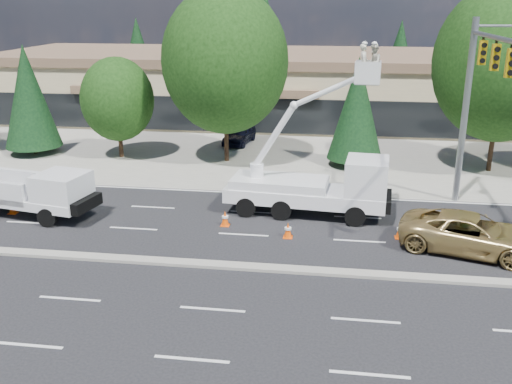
# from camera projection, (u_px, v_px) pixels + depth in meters

# --- Properties ---
(ground) EXTENTS (140.00, 140.00, 0.00)m
(ground) POSITION_uv_depth(u_px,v_px,m) (230.00, 267.00, 21.89)
(ground) COLOR black
(ground) RESTS_ON ground
(concrete_apron) EXTENTS (140.00, 22.00, 0.01)m
(concrete_apron) POSITION_uv_depth(u_px,v_px,m) (281.00, 144.00, 40.65)
(concrete_apron) COLOR gray
(concrete_apron) RESTS_ON ground
(road_median) EXTENTS (120.00, 0.55, 0.12)m
(road_median) POSITION_uv_depth(u_px,v_px,m) (230.00, 266.00, 21.87)
(road_median) COLOR gray
(road_median) RESTS_ON ground
(strip_mall) EXTENTS (50.40, 15.40, 5.50)m
(strip_mall) POSITION_uv_depth(u_px,v_px,m) (293.00, 84.00, 49.10)
(strip_mall) COLOR tan
(strip_mall) RESTS_ON ground
(tree_front_b) EXTENTS (3.61, 3.61, 7.12)m
(tree_front_b) POSITION_uv_depth(u_px,v_px,m) (29.00, 96.00, 36.86)
(tree_front_b) COLOR #332114
(tree_front_b) RESTS_ON ground
(tree_front_c) EXTENTS (4.63, 4.63, 6.42)m
(tree_front_c) POSITION_uv_depth(u_px,v_px,m) (117.00, 99.00, 36.08)
(tree_front_c) COLOR #332114
(tree_front_c) RESTS_ON ground
(tree_front_d) EXTENTS (7.68, 7.68, 10.66)m
(tree_front_d) POSITION_uv_depth(u_px,v_px,m) (225.00, 61.00, 34.36)
(tree_front_d) COLOR #332114
(tree_front_d) RESTS_ON ground
(tree_front_e) EXTENTS (3.37, 3.37, 6.64)m
(tree_front_e) POSITION_uv_depth(u_px,v_px,m) (357.00, 108.00, 34.16)
(tree_front_e) COLOR #332114
(tree_front_e) RESTS_ON ground
(tree_front_f) EXTENTS (7.83, 7.83, 10.86)m
(tree_front_f) POSITION_uv_depth(u_px,v_px,m) (503.00, 63.00, 32.20)
(tree_front_f) COLOR #332114
(tree_front_f) RESTS_ON ground
(tree_back_a) EXTENTS (4.05, 4.05, 7.99)m
(tree_back_a) POSITION_uv_depth(u_px,v_px,m) (138.00, 52.00, 62.30)
(tree_back_a) COLOR #332114
(tree_back_a) RESTS_ON ground
(tree_back_b) EXTENTS (5.48, 5.48, 10.80)m
(tree_back_b) POSITION_uv_depth(u_px,v_px,m) (265.00, 39.00, 59.96)
(tree_back_b) COLOR #332114
(tree_back_b) RESTS_ON ground
(tree_back_c) EXTENTS (3.98, 3.98, 7.85)m
(tree_back_c) POSITION_uv_depth(u_px,v_px,m) (400.00, 56.00, 58.61)
(tree_back_c) COLOR #332114
(tree_back_c) RESTS_ON ground
(signal_mast) EXTENTS (2.76, 10.16, 9.00)m
(signal_mast) POSITION_uv_depth(u_px,v_px,m) (480.00, 87.00, 25.23)
(signal_mast) COLOR gray
(signal_mast) RESTS_ON ground
(utility_pickup) EXTENTS (6.13, 3.20, 2.23)m
(utility_pickup) POSITION_uv_depth(u_px,v_px,m) (38.00, 198.00, 26.77)
(utility_pickup) COLOR white
(utility_pickup) RESTS_ON ground
(bucket_truck) EXTENTS (7.89, 3.00, 8.06)m
(bucket_truck) POSITION_uv_depth(u_px,v_px,m) (322.00, 180.00, 26.65)
(bucket_truck) COLOR white
(bucket_truck) RESTS_ON ground
(traffic_cone_a) EXTENTS (0.40, 0.40, 0.70)m
(traffic_cone_a) POSITION_uv_depth(u_px,v_px,m) (12.00, 207.00, 27.29)
(traffic_cone_a) COLOR #FD5208
(traffic_cone_a) RESTS_ON ground
(traffic_cone_b) EXTENTS (0.40, 0.40, 0.70)m
(traffic_cone_b) POSITION_uv_depth(u_px,v_px,m) (225.00, 219.00, 25.81)
(traffic_cone_b) COLOR #FD5208
(traffic_cone_b) RESTS_ON ground
(traffic_cone_c) EXTENTS (0.40, 0.40, 0.70)m
(traffic_cone_c) POSITION_uv_depth(u_px,v_px,m) (288.00, 230.00, 24.50)
(traffic_cone_c) COLOR #FD5208
(traffic_cone_c) RESTS_ON ground
(traffic_cone_d) EXTENTS (0.40, 0.40, 0.70)m
(traffic_cone_d) POSITION_uv_depth(u_px,v_px,m) (400.00, 231.00, 24.45)
(traffic_cone_d) COLOR #FD5208
(traffic_cone_d) RESTS_ON ground
(minivan) EXTENTS (6.12, 4.10, 1.56)m
(minivan) POSITION_uv_depth(u_px,v_px,m) (471.00, 234.00, 23.02)
(minivan) COLOR tan
(minivan) RESTS_ON ground
(parked_car_west) EXTENTS (2.17, 4.16, 1.35)m
(parked_car_west) POSITION_uv_depth(u_px,v_px,m) (239.00, 134.00, 40.51)
(parked_car_west) COLOR black
(parked_car_west) RESTS_ON ground
(parked_car_east) EXTENTS (1.68, 4.24, 1.37)m
(parked_car_east) POSITION_uv_depth(u_px,v_px,m) (356.00, 141.00, 38.43)
(parked_car_east) COLOR black
(parked_car_east) RESTS_ON ground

